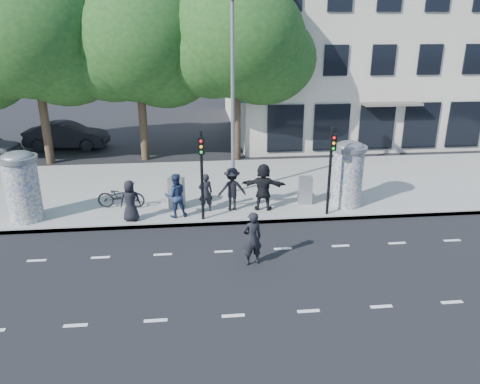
{
  "coord_description": "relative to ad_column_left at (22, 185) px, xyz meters",
  "views": [
    {
      "loc": [
        -0.89,
        -12.45,
        7.27
      ],
      "look_at": [
        0.77,
        3.5,
        1.31
      ],
      "focal_mm": 35.0,
      "sensor_mm": 36.0,
      "label": 1
    }
  ],
  "objects": [
    {
      "name": "ped_d",
      "position": [
        7.77,
        0.18,
        -0.53
      ],
      "size": [
        1.16,
        0.72,
        1.72
      ],
      "primitive_type": "imported",
      "rotation": [
        0.0,
        0.0,
        3.22
      ],
      "color": "black",
      "rests_on": "sidewalk"
    },
    {
      "name": "ad_column_left",
      "position": [
        0.0,
        0.0,
        0.0
      ],
      "size": [
        1.36,
        1.36,
        2.65
      ],
      "color": "beige",
      "rests_on": "sidewalk"
    },
    {
      "name": "tree_center",
      "position": [
        8.7,
        7.8,
        4.77
      ],
      "size": [
        7.0,
        7.0,
        9.3
      ],
      "color": "#38281C",
      "rests_on": "ground"
    },
    {
      "name": "car_mid",
      "position": [
        -1.11,
        11.08,
        -0.76
      ],
      "size": [
        2.02,
        4.84,
        1.56
      ],
      "primitive_type": "imported",
      "rotation": [
        0.0,
        0.0,
        1.49
      ],
      "color": "black",
      "rests_on": "ground"
    },
    {
      "name": "traffic_pole_far",
      "position": [
        11.4,
        -0.71,
        0.69
      ],
      "size": [
        0.22,
        0.31,
        3.4
      ],
      "color": "black",
      "rests_on": "sidewalk"
    },
    {
      "name": "tree_near_left",
      "position": [
        3.7,
        8.2,
        4.53
      ],
      "size": [
        6.8,
        6.8,
        8.97
      ],
      "color": "#38281C",
      "rests_on": "ground"
    },
    {
      "name": "ped_c",
      "position": [
        5.59,
        -0.3,
        -0.53
      ],
      "size": [
        0.95,
        0.81,
        1.72
      ],
      "primitive_type": "imported",
      "rotation": [
        0.0,
        0.0,
        3.35
      ],
      "color": "#1F2E4D",
      "rests_on": "sidewalk"
    },
    {
      "name": "building",
      "position": [
        19.2,
        15.49,
        4.46
      ],
      "size": [
        20.3,
        15.85,
        12.0
      ],
      "color": "#B3AA96",
      "rests_on": "ground"
    },
    {
      "name": "ped_a",
      "position": [
        3.93,
        -0.51,
        -0.6
      ],
      "size": [
        0.79,
        0.53,
        1.57
      ],
      "primitive_type": "imported",
      "rotation": [
        0.0,
        0.0,
        3.19
      ],
      "color": "black",
      "rests_on": "sidewalk"
    },
    {
      "name": "lane_dash_far",
      "position": [
        7.2,
        -3.1,
        -1.53
      ],
      "size": [
        32.0,
        0.12,
        0.01
      ],
      "primitive_type": "cube",
      "color": "silver",
      "rests_on": "ground"
    },
    {
      "name": "ad_column_right",
      "position": [
        12.4,
        0.2,
        0.0
      ],
      "size": [
        1.36,
        1.36,
        2.65
      ],
      "color": "beige",
      "rests_on": "sidewalk"
    },
    {
      "name": "cabinet_right",
      "position": [
        10.8,
        0.52,
        -0.82
      ],
      "size": [
        0.59,
        0.46,
        1.13
      ],
      "primitive_type": "cube",
      "rotation": [
        0.0,
        0.0,
        -0.13
      ],
      "color": "gray",
      "rests_on": "sidewalk"
    },
    {
      "name": "man_road",
      "position": [
        8.04,
        -3.99,
        -0.66
      ],
      "size": [
        0.73,
        0.57,
        1.76
      ],
      "primitive_type": "imported",
      "rotation": [
        0.0,
        0.0,
        3.4
      ],
      "color": "black",
      "rests_on": "ground"
    },
    {
      "name": "ped_f",
      "position": [
        9.0,
        0.06,
        -0.45
      ],
      "size": [
        1.84,
        0.98,
        1.88
      ],
      "primitive_type": "imported",
      "rotation": [
        0.0,
        0.0,
        2.93
      ],
      "color": "black",
      "rests_on": "sidewalk"
    },
    {
      "name": "bicycle",
      "position": [
        3.39,
        0.83,
        -0.9
      ],
      "size": [
        0.83,
        1.93,
        0.98
      ],
      "primitive_type": "imported",
      "rotation": [
        0.0,
        0.0,
        1.47
      ],
      "color": "black",
      "rests_on": "sidewalk"
    },
    {
      "name": "tree_mid_left",
      "position": [
        -1.3,
        8.0,
        4.96
      ],
      "size": [
        7.2,
        7.2,
        9.57
      ],
      "color": "#38281C",
      "rests_on": "ground"
    },
    {
      "name": "lane_dash_near",
      "position": [
        7.2,
        -6.7,
        -1.53
      ],
      "size": [
        32.0,
        0.12,
        0.01
      ],
      "primitive_type": "cube",
      "color": "silver",
      "rests_on": "ground"
    },
    {
      "name": "sidewalk",
      "position": [
        7.2,
        3.0,
        -1.46
      ],
      "size": [
        40.0,
        8.0,
        0.15
      ],
      "primitive_type": "cube",
      "color": "gray",
      "rests_on": "ground"
    },
    {
      "name": "cabinet_left",
      "position": [
        5.6,
        0.6,
        -0.77
      ],
      "size": [
        0.68,
        0.57,
        1.24
      ],
      "primitive_type": "cube",
      "rotation": [
        0.0,
        0.0,
        -0.26
      ],
      "color": "gray",
      "rests_on": "sidewalk"
    },
    {
      "name": "curb",
      "position": [
        7.2,
        -0.95,
        -1.46
      ],
      "size": [
        40.0,
        0.1,
        0.16
      ],
      "primitive_type": "cube",
      "color": "slate",
      "rests_on": "ground"
    },
    {
      "name": "traffic_pole_near",
      "position": [
        6.6,
        -0.71,
        0.69
      ],
      "size": [
        0.22,
        0.31,
        3.4
      ],
      "color": "black",
      "rests_on": "sidewalk"
    },
    {
      "name": "street_lamp",
      "position": [
        8.0,
        2.13,
        3.26
      ],
      "size": [
        0.25,
        0.93,
        8.0
      ],
      "color": "slate",
      "rests_on": "sidewalk"
    },
    {
      "name": "ground",
      "position": [
        7.2,
        -4.5,
        -1.54
      ],
      "size": [
        120.0,
        120.0,
        0.0
      ],
      "primitive_type": "plane",
      "color": "black",
      "rests_on": "ground"
    },
    {
      "name": "ped_b",
      "position": [
        6.74,
        0.09,
        -0.61
      ],
      "size": [
        0.63,
        0.47,
        1.55
      ],
      "primitive_type": "imported",
      "rotation": [
        0.0,
        0.0,
        3.34
      ],
      "color": "black",
      "rests_on": "sidewalk"
    }
  ]
}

